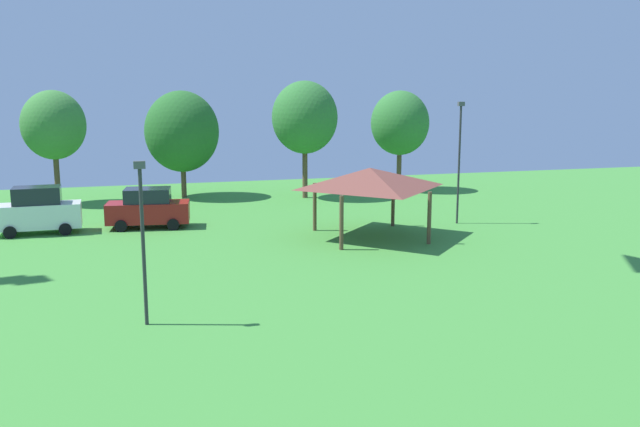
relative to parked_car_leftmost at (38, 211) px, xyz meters
The scene contains 9 objects.
parked_car_leftmost is the anchor object (origin of this frame).
parked_car_second_from_left 5.64m from the parked_car_leftmost, ahead, with size 4.63×2.52×2.20m.
park_pavilion 17.54m from the parked_car_leftmost, 18.76° to the right, with size 5.87×6.09×3.60m.
light_post_1 23.03m from the parked_car_leftmost, ahead, with size 0.36×0.20×6.87m.
light_post_2 17.07m from the parked_car_leftmost, 72.93° to the right, with size 0.36×0.20×5.31m.
treeline_tree_2 10.74m from the parked_car_leftmost, 89.29° to the left, with size 4.12×4.12×7.52m.
treeline_tree_3 14.03m from the parked_car_leftmost, 51.54° to the left, with size 5.16×5.16×7.49m.
treeline_tree_4 19.02m from the parked_car_leftmost, 25.64° to the left, with size 4.58×4.58×8.17m.
treeline_tree_5 26.55m from the parked_car_leftmost, 21.34° to the left, with size 4.36×4.36×7.50m.
Camera 1 is at (-2.27, 4.02, 7.43)m, focal length 38.00 mm.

